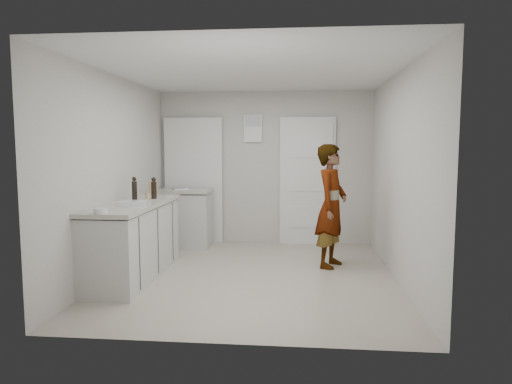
# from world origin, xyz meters

# --- Properties ---
(ground) EXTENTS (4.00, 4.00, 0.00)m
(ground) POSITION_xyz_m (0.00, 0.00, 0.00)
(ground) COLOR #ABA28F
(ground) RESTS_ON ground
(room_shell) EXTENTS (4.00, 4.00, 4.00)m
(room_shell) POSITION_xyz_m (-0.17, 1.95, 1.02)
(room_shell) COLOR #B2AFA8
(room_shell) RESTS_ON ground
(main_counter) EXTENTS (0.64, 1.96, 0.93)m
(main_counter) POSITION_xyz_m (-1.45, -0.20, 0.43)
(main_counter) COLOR silver
(main_counter) RESTS_ON ground
(side_counter) EXTENTS (0.84, 0.61, 0.93)m
(side_counter) POSITION_xyz_m (-1.25, 1.55, 0.43)
(side_counter) COLOR silver
(side_counter) RESTS_ON ground
(person) EXTENTS (0.59, 0.70, 1.64)m
(person) POSITION_xyz_m (1.00, 0.54, 0.82)
(person) COLOR silver
(person) RESTS_ON ground
(cake_mix_box) EXTENTS (0.13, 0.07, 0.20)m
(cake_mix_box) POSITION_xyz_m (-1.49, 0.70, 1.02)
(cake_mix_box) COLOR #AA8155
(cake_mix_box) RESTS_ON main_counter
(spice_jar) EXTENTS (0.05, 0.05, 0.08)m
(spice_jar) POSITION_xyz_m (-1.39, 0.15, 0.97)
(spice_jar) COLOR tan
(spice_jar) RESTS_ON main_counter
(oil_cruet_a) EXTENTS (0.07, 0.07, 0.28)m
(oil_cruet_a) POSITION_xyz_m (-1.33, 0.24, 1.06)
(oil_cruet_a) COLOR black
(oil_cruet_a) RESTS_ON main_counter
(oil_cruet_b) EXTENTS (0.07, 0.07, 0.30)m
(oil_cruet_b) POSITION_xyz_m (-1.52, 0.06, 1.07)
(oil_cruet_b) COLOR black
(oil_cruet_b) RESTS_ON main_counter
(baking_dish) EXTENTS (0.36, 0.30, 0.06)m
(baking_dish) POSITION_xyz_m (-1.35, -0.46, 0.95)
(baking_dish) COLOR silver
(baking_dish) RESTS_ON main_counter
(egg_bowl) EXTENTS (0.14, 0.14, 0.05)m
(egg_bowl) POSITION_xyz_m (-1.46, -1.10, 0.95)
(egg_bowl) COLOR silver
(egg_bowl) RESTS_ON main_counter
(papers) EXTENTS (0.30, 0.34, 0.01)m
(papers) POSITION_xyz_m (-1.31, 1.56, 0.93)
(papers) COLOR white
(papers) RESTS_ON side_counter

